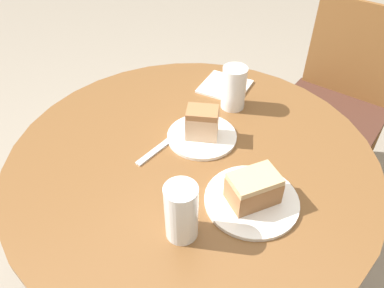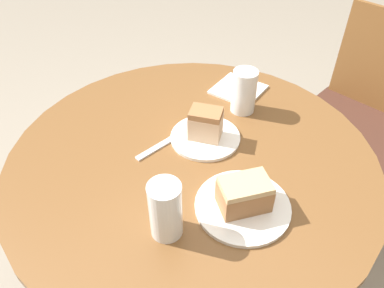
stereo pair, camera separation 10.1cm
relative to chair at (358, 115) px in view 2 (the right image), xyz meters
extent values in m
plane|color=gray|center=(-0.12, -0.91, -0.46)|extent=(8.00, 8.00, 0.00)
cylinder|color=brown|center=(-0.12, -0.91, -0.45)|extent=(0.47, 0.47, 0.03)
cylinder|color=brown|center=(-0.12, -0.91, -0.09)|extent=(0.10, 0.10, 0.69)
cylinder|color=brown|center=(-0.12, -0.91, 0.26)|extent=(1.02, 1.02, 0.03)
cylinder|color=brown|center=(-0.20, -0.28, -0.26)|extent=(0.04, 0.04, 0.42)
cylinder|color=brown|center=(0.21, -0.27, -0.26)|extent=(0.04, 0.04, 0.42)
cylinder|color=brown|center=(-0.21, 0.13, -0.26)|extent=(0.04, 0.04, 0.42)
cube|color=#47281E|center=(0.00, -0.07, -0.03)|extent=(0.46, 0.46, 0.03)
cylinder|color=white|center=(-0.14, -0.83, 0.28)|extent=(0.20, 0.20, 0.01)
cylinder|color=white|center=(0.10, -0.95, 0.28)|extent=(0.23, 0.23, 0.01)
cube|color=beige|center=(-0.14, -0.83, 0.33)|extent=(0.11, 0.10, 0.07)
cube|color=#9E6B42|center=(-0.14, -0.83, 0.37)|extent=(0.11, 0.10, 0.02)
cube|color=#9E6B42|center=(0.10, -0.95, 0.32)|extent=(0.12, 0.14, 0.06)
cube|color=tan|center=(0.10, -0.95, 0.36)|extent=(0.12, 0.14, 0.02)
cylinder|color=beige|center=(0.02, -1.12, 0.33)|extent=(0.06, 0.06, 0.09)
cylinder|color=white|center=(0.02, -1.12, 0.35)|extent=(0.07, 0.07, 0.15)
cylinder|color=silver|center=(-0.16, -0.64, 0.32)|extent=(0.07, 0.07, 0.08)
cylinder|color=white|center=(-0.16, -0.64, 0.35)|extent=(0.08, 0.08, 0.14)
cube|color=white|center=(-0.24, -0.57, 0.28)|extent=(0.18, 0.18, 0.01)
cube|color=silver|center=(-0.21, -0.94, 0.28)|extent=(0.02, 0.18, 0.00)
camera|label=1|loc=(0.35, -1.50, 0.99)|focal=35.00mm
camera|label=2|loc=(0.42, -1.43, 0.99)|focal=35.00mm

